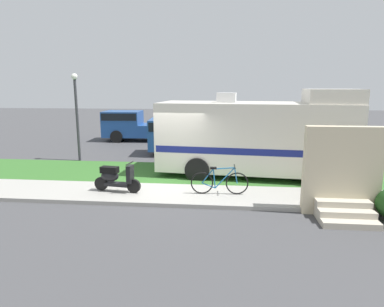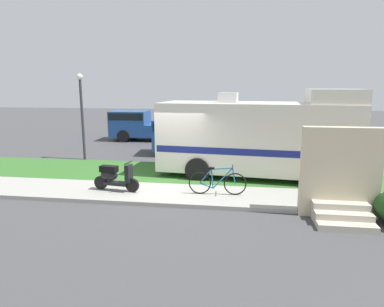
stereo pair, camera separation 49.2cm
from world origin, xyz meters
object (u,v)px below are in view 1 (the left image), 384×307
Objects in this scene: scooter at (115,177)px; street_lamp_post at (76,108)px; pickup_truck_near at (191,136)px; bottle_green at (311,191)px; bicycle at (219,182)px; motorhome_rv at (257,136)px; bottle_spare at (360,198)px; pickup_truck_far at (136,125)px.

scooter is 6.14m from street_lamp_post.
street_lamp_post is (-3.33, 4.81, 1.86)m from scooter.
pickup_truck_near is 20.19× the size of bottle_green.
bottle_green is at bearing 3.98° from bicycle.
motorhome_rv is 5.06m from pickup_truck_near.
motorhome_rv reaches higher than bottle_spare.
bottle_spare is (7.39, -0.23, -0.35)m from scooter.
street_lamp_post is at bearing -100.03° from pickup_truck_far.
street_lamp_post is (-7.99, 2.04, 0.86)m from motorhome_rv.
bottle_spare is (9.64, -11.15, -0.76)m from pickup_truck_far.
motorhome_rv is 27.76× the size of bottle_green.
street_lamp_post reaches higher than scooter.
pickup_truck_far is at bearing 133.90° from pickup_truck_near.
scooter is 0.30× the size of pickup_truck_far.
pickup_truck_far is 13.58m from bottle_green.
street_lamp_post is (-10.72, 5.04, 2.21)m from bottle_spare.
pickup_truck_near is at bearing 123.95° from bottle_green.
motorhome_rv is 28.62× the size of bottle_spare.
street_lamp_post reaches higher than pickup_truck_far.
pickup_truck_near reaches higher than bottle_green.
bicycle is at bearing -76.62° from pickup_truck_near.
pickup_truck_near reaches higher than bottle_spare.
pickup_truck_far is at bearing 128.10° from bottle_green.
scooter is (-4.66, -2.77, -1.00)m from motorhome_rv.
bicycle is 6.97× the size of bottle_spare.
street_lamp_post reaches higher than bottle_green.
motorhome_rv reaches higher than scooter.
motorhome_rv is at bearing 63.51° from bicycle.
bottle_green is (2.82, 0.20, -0.28)m from bicycle.
bottle_green is at bearing -51.90° from pickup_truck_far.
pickup_truck_far reaches higher than bicycle.
street_lamp_post is at bearing 144.34° from bicycle.
bicycle is 12.21m from pickup_truck_far.
bicycle is at bearing -116.49° from motorhome_rv.
bicycle is (3.30, 0.06, -0.07)m from scooter.
scooter is at bearing -179.04° from bicycle.
bottle_spare is at bearing -47.68° from motorhome_rv.
pickup_truck_near is 20.81× the size of bottle_spare.
pickup_truck_far is 1.30× the size of street_lamp_post.
pickup_truck_far is 19.56× the size of bottle_green.
scooter is 0.88× the size of bicycle.
bicycle reaches higher than bottle_green.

